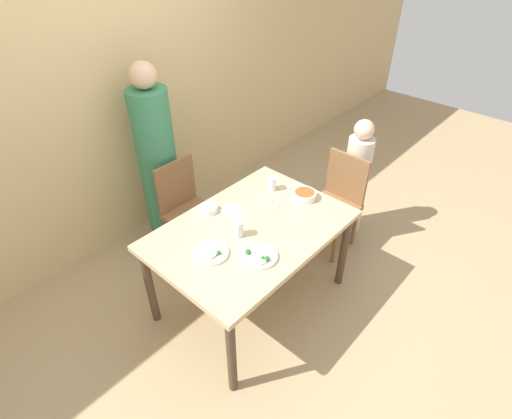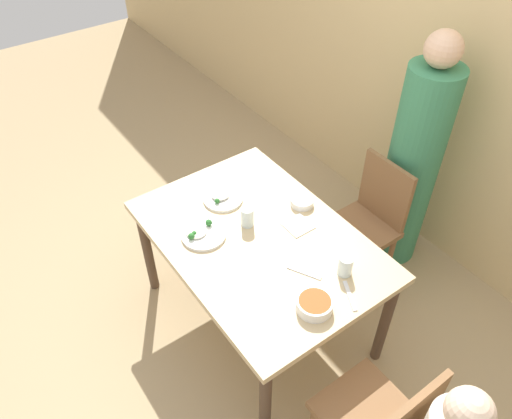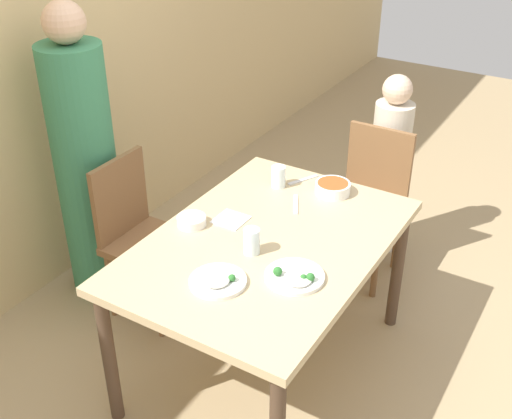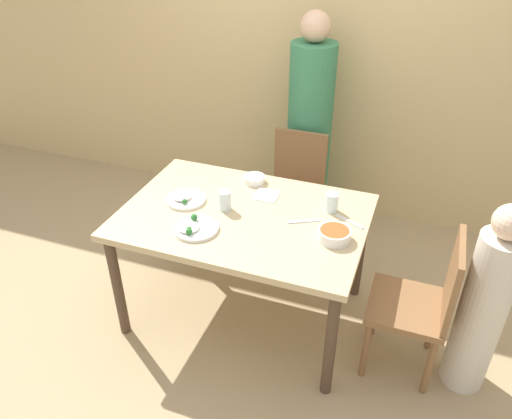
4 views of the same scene
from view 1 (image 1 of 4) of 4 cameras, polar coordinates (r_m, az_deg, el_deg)
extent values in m
plane|color=tan|center=(3.29, -0.61, -12.63)|extent=(10.00, 10.00, 0.00)
cube|color=tan|center=(3.50, -19.35, 15.71)|extent=(10.00, 0.06, 2.70)
cube|color=tan|center=(2.78, -0.71, -2.92)|extent=(1.37, 0.95, 0.04)
cylinder|color=#4C3828|center=(2.57, -3.52, -20.16)|extent=(0.06, 0.06, 0.70)
cylinder|color=#4C3828|center=(3.24, 12.40, -5.79)|extent=(0.06, 0.06, 0.70)
cylinder|color=#4C3828|center=(3.00, -14.94, -10.58)|extent=(0.06, 0.06, 0.70)
cylinder|color=#4C3828|center=(3.59, 1.27, 0.13)|extent=(0.06, 0.06, 0.70)
cube|color=brown|center=(3.44, -9.00, -0.89)|extent=(0.40, 0.40, 0.04)
cube|color=brown|center=(3.43, -11.38, 3.51)|extent=(0.38, 0.03, 0.43)
cylinder|color=brown|center=(3.41, -8.95, -6.22)|extent=(0.04, 0.04, 0.40)
cylinder|color=brown|center=(3.56, -4.93, -3.57)|extent=(0.04, 0.04, 0.40)
cylinder|color=brown|center=(3.61, -12.36, -3.74)|extent=(0.04, 0.04, 0.40)
cylinder|color=brown|center=(3.76, -8.42, -1.35)|extent=(0.04, 0.04, 0.40)
cube|color=brown|center=(3.55, 10.79, 0.18)|extent=(0.40, 0.40, 0.04)
cube|color=brown|center=(3.55, 12.87, 4.56)|extent=(0.03, 0.38, 0.43)
cylinder|color=brown|center=(3.64, 6.82, -2.70)|extent=(0.04, 0.04, 0.40)
cylinder|color=brown|center=(3.51, 11.14, -4.99)|extent=(0.04, 0.04, 0.40)
cylinder|color=brown|center=(3.86, 9.74, -0.36)|extent=(0.04, 0.04, 0.40)
cylinder|color=brown|center=(3.74, 13.90, -2.42)|extent=(0.04, 0.04, 0.40)
cylinder|color=#387F56|center=(3.55, -13.67, 5.53)|extent=(0.32, 0.32, 1.42)
sphere|color=#DBAD89|center=(3.22, -15.85, 17.97)|extent=(0.21, 0.21, 0.21)
cylinder|color=beige|center=(3.77, 13.85, 3.28)|extent=(0.23, 0.23, 0.96)
sphere|color=beige|center=(3.50, 15.21, 10.97)|extent=(0.17, 0.17, 0.17)
cylinder|color=white|center=(3.05, 6.95, 2.05)|extent=(0.17, 0.17, 0.06)
cylinder|color=#BC5123|center=(3.04, 6.99, 2.45)|extent=(0.15, 0.15, 0.01)
cylinder|color=white|center=(2.54, 0.38, -6.67)|extent=(0.24, 0.24, 0.02)
ellipsoid|color=white|center=(2.50, 0.45, -6.98)|extent=(0.11, 0.11, 0.02)
sphere|color=#2D702D|center=(2.49, 0.97, -6.98)|extent=(0.03, 0.03, 0.03)
sphere|color=#2D702D|center=(2.49, 1.58, -7.03)|extent=(0.04, 0.04, 0.04)
sphere|color=#2D702D|center=(2.53, -1.15, -6.04)|extent=(0.04, 0.04, 0.04)
cylinder|color=white|center=(2.58, -6.50, -6.21)|extent=(0.23, 0.23, 0.02)
ellipsoid|color=white|center=(2.55, -6.75, -6.14)|extent=(0.11, 0.11, 0.02)
sphere|color=#2D702D|center=(2.54, -5.36, -6.14)|extent=(0.03, 0.03, 0.03)
cone|color=orange|center=(2.56, -7.50, -6.04)|extent=(0.02, 0.02, 0.02)
cylinder|color=white|center=(2.92, -6.81, 0.11)|extent=(0.13, 0.13, 0.04)
cylinder|color=white|center=(2.91, -6.84, 0.40)|extent=(0.12, 0.12, 0.01)
cylinder|color=silver|center=(3.12, 2.24, 3.73)|extent=(0.07, 0.07, 0.11)
cylinder|color=silver|center=(2.67, -2.55, -2.75)|extent=(0.07, 0.07, 0.12)
cube|color=white|center=(2.92, -3.23, -0.11)|extent=(0.14, 0.14, 0.01)
cube|color=silver|center=(2.99, 3.13, 0.81)|extent=(0.17, 0.10, 0.01)
cube|color=silver|center=(3.18, 4.70, 3.32)|extent=(0.17, 0.10, 0.01)
camera|label=2|loc=(3.09, 43.50, 32.06)|focal=35.00mm
camera|label=3|loc=(0.59, -91.02, -26.96)|focal=45.00mm
camera|label=4|loc=(2.55, 61.30, 13.87)|focal=35.00mm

